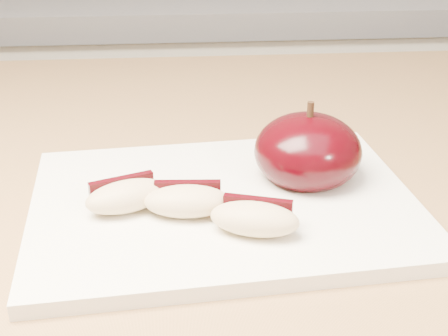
{
  "coord_description": "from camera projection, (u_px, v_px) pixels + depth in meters",
  "views": [
    {
      "loc": [
        -0.11,
        0.01,
        1.14
      ],
      "look_at": [
        -0.08,
        0.41,
        0.94
      ],
      "focal_mm": 50.0,
      "sensor_mm": 36.0,
      "label": 1
    }
  ],
  "objects": [
    {
      "name": "apple_wedge_b",
      "position": [
        187.0,
        200.0,
        0.43
      ],
      "size": [
        0.06,
        0.03,
        0.02
      ],
      "rotation": [
        0.0,
        0.0,
        -0.06
      ],
      "color": "#CEB083",
      "rests_on": "cutting_board"
    },
    {
      "name": "back_cabinet",
      "position": [
        232.0,
        197.0,
        1.37
      ],
      "size": [
        2.4,
        0.62,
        0.94
      ],
      "color": "silver",
      "rests_on": "ground"
    },
    {
      "name": "apple_wedge_c",
      "position": [
        255.0,
        218.0,
        0.41
      ],
      "size": [
        0.07,
        0.05,
        0.02
      ],
      "rotation": [
        0.0,
        0.0,
        -0.3
      ],
      "color": "#CEB083",
      "rests_on": "cutting_board"
    },
    {
      "name": "apple_wedge_a",
      "position": [
        127.0,
        195.0,
        0.44
      ],
      "size": [
        0.07,
        0.05,
        0.02
      ],
      "rotation": [
        0.0,
        0.0,
        0.37
      ],
      "color": "#CEB083",
      "rests_on": "cutting_board"
    },
    {
      "name": "cutting_board",
      "position": [
        224.0,
        205.0,
        0.46
      ],
      "size": [
        0.3,
        0.23,
        0.01
      ],
      "primitive_type": "cube",
      "rotation": [
        0.0,
        0.0,
        0.08
      ],
      "color": "white",
      "rests_on": "island_counter"
    },
    {
      "name": "apple_half",
      "position": [
        308.0,
        151.0,
        0.48
      ],
      "size": [
        0.09,
        0.09,
        0.07
      ],
      "rotation": [
        0.0,
        0.0,
        0.1
      ],
      "color": "black",
      "rests_on": "cutting_board"
    }
  ]
}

